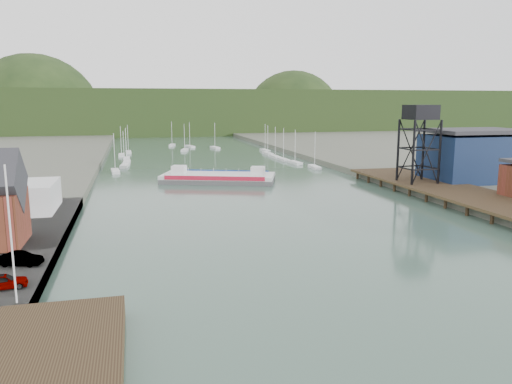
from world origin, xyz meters
name	(u,v)px	position (x,y,z in m)	size (l,w,h in m)	color
ground	(422,329)	(0.00, 0.00, 0.00)	(600.00, 600.00, 0.00)	#334F47
west_stage	(49,362)	(-29.00, 0.00, 0.90)	(10.00, 18.00, 1.80)	black
east_pier	(464,193)	(37.00, 45.00, 1.90)	(14.00, 70.00, 2.45)	black
flagpole	(11,235)	(-33.00, 10.00, 7.60)	(0.16, 0.16, 12.00)	silver
lift_tower	(420,117)	(35.00, 58.00, 15.65)	(6.50, 6.50, 16.00)	black
blue_shed	(474,156)	(50.00, 60.00, 7.06)	(20.50, 14.50, 11.30)	#0D1A3B
marina_sailboats	(200,156)	(0.08, 138.46, 0.35)	(57.71, 92.65, 0.90)	silver
distant_hills	(161,115)	(-3.98, 301.35, 10.38)	(500.00, 120.00, 80.00)	black
chain_ferry	(218,177)	(-3.31, 81.32, 1.09)	(28.29, 18.84, 3.78)	#4F4F51
car_west_a	(3,281)	(-34.91, 13.84, 2.33)	(1.72, 4.26, 1.45)	#999999
car_west_b	(21,259)	(-34.75, 20.73, 2.34)	(1.56, 4.47, 1.47)	#999999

